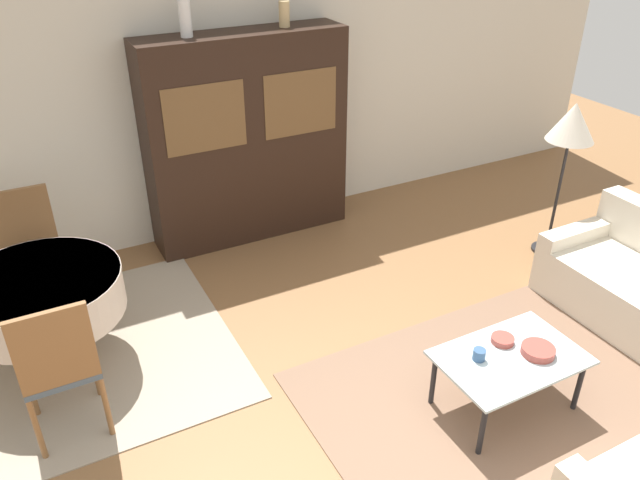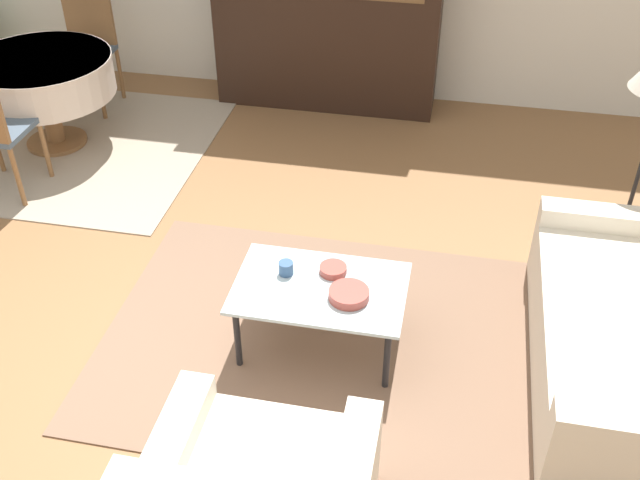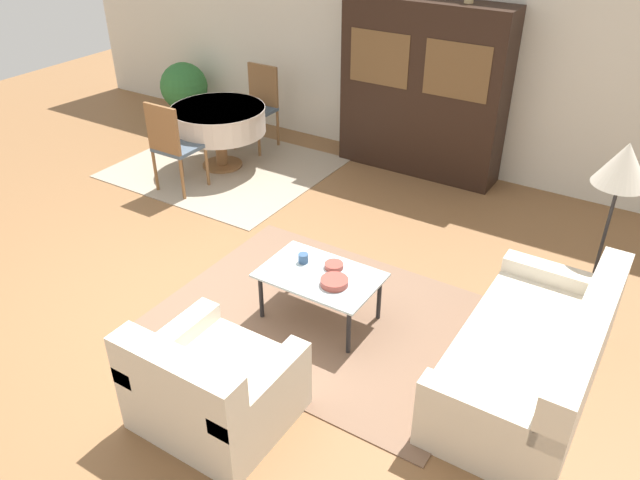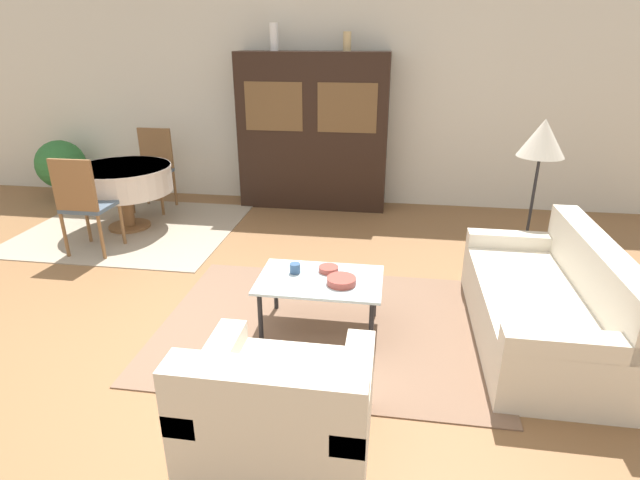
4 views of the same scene
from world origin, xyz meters
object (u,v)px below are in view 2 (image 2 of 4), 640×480
at_px(cup, 286,268).
at_px(dining_table, 42,77).
at_px(bowl, 349,294).
at_px(coffee_table, 320,293).
at_px(couch, 635,337).
at_px(bowl_small, 333,269).
at_px(dining_chair_far, 86,40).

bearing_deg(cup, dining_table, 143.07).
bearing_deg(dining_table, bowl, -34.93).
bearing_deg(cup, bowl, -19.75).
distance_m(dining_table, cup, 2.98).
bearing_deg(coffee_table, cup, 160.40).
xyz_separation_m(couch, dining_table, (-4.26, 1.76, 0.31)).
bearing_deg(bowl_small, coffee_table, -109.19).
xyz_separation_m(dining_chair_far, bowl, (2.75, -2.70, -0.13)).
xyz_separation_m(dining_table, bowl_small, (2.63, -1.73, -0.14)).
xyz_separation_m(coffee_table, cup, (-0.21, 0.07, 0.08)).
height_order(couch, dining_chair_far, dining_chair_far).
relative_size(couch, dining_chair_far, 1.73).
relative_size(coffee_table, dining_chair_far, 0.91).
xyz_separation_m(dining_chair_far, bowl_small, (2.63, -2.50, -0.13)).
relative_size(coffee_table, bowl, 4.32).
relative_size(dining_chair_far, bowl, 4.75).
relative_size(dining_table, bowl_small, 7.34).
distance_m(cup, bowl_small, 0.26).
distance_m(couch, bowl, 1.52).
distance_m(couch, dining_chair_far, 4.97).
distance_m(couch, dining_table, 4.62).
bearing_deg(cup, dining_chair_far, 132.82).
relative_size(dining_table, cup, 13.71).
bearing_deg(bowl, dining_chair_far, 135.53).
relative_size(dining_chair_far, cup, 12.68).
height_order(couch, dining_table, couch).
bearing_deg(bowl, couch, 5.91).
xyz_separation_m(couch, dining_chair_far, (-4.26, 2.54, 0.30)).
xyz_separation_m(couch, bowl_small, (-1.63, 0.04, 0.17)).
relative_size(coffee_table, dining_table, 0.84).
xyz_separation_m(couch, coffee_table, (-1.67, -0.09, 0.11)).
distance_m(couch, coffee_table, 1.68).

